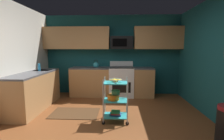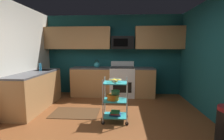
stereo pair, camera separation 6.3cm
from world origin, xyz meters
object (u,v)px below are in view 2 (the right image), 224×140
dish_soap_bottle (40,67)px  fruit_bowl (115,80)px  microwave (123,43)px  book_stack (115,113)px  kettle (97,65)px  mixing_bowl_small (115,92)px  oven_range (122,81)px  mixing_bowl_large (113,97)px  rolling_cart (115,100)px

dish_soap_bottle → fruit_bowl: bearing=-25.6°
microwave → book_stack: (-0.13, -1.99, -1.53)m
fruit_bowl → dish_soap_bottle: (-2.09, 1.00, 0.14)m
kettle → dish_soap_bottle: (-1.41, -0.88, 0.02)m
mixing_bowl_small → fruit_bowl: bearing=-96.7°
oven_range → mixing_bowl_large: bearing=-95.5°
book_stack → oven_range: bearing=86.0°
rolling_cart → mixing_bowl_large: (-0.05, 0.00, 0.07)m
microwave → fruit_bowl: microwave is taller
mixing_bowl_small → kettle: 2.03m
microwave → dish_soap_bottle: microwave is taller
mixing_bowl_small → kettle: (-0.68, 1.87, 0.38)m
mixing_bowl_large → fruit_bowl: bearing=0.0°
microwave → kettle: bearing=-172.4°
fruit_bowl → kettle: kettle is taller
fruit_bowl → kettle: bearing=109.8°
mixing_bowl_small → mixing_bowl_large: bearing=-164.4°
rolling_cart → mixing_bowl_large: 0.08m
book_stack → microwave: bearing=86.2°
rolling_cart → mixing_bowl_small: rolling_cart is taller
oven_range → mixing_bowl_small: bearing=-94.0°
microwave → dish_soap_bottle: size_ratio=3.50×
dish_soap_bottle → mixing_bowl_large: bearing=-26.1°
oven_range → mixing_bowl_large: (-0.18, -1.89, 0.04)m
mixing_bowl_large → book_stack: 0.35m
mixing_bowl_large → mixing_bowl_small: (0.05, 0.01, 0.10)m
book_stack → dish_soap_bottle: bearing=154.4°
mixing_bowl_small → book_stack: size_ratio=0.75×
microwave → rolling_cart: (-0.13, -1.99, -1.25)m
mixing_bowl_large → dish_soap_bottle: size_ratio=1.26×
oven_range → microwave: size_ratio=1.57×
fruit_bowl → book_stack: fruit_bowl is taller
fruit_bowl → mixing_bowl_small: bearing=83.3°
microwave → kettle: size_ratio=2.65×
oven_range → rolling_cart: bearing=-94.0°
book_stack → kettle: size_ratio=0.92×
rolling_cart → mixing_bowl_small: bearing=83.3°
mixing_bowl_small → book_stack: mixing_bowl_small is taller
rolling_cart → fruit_bowl: size_ratio=3.36×
fruit_bowl → book_stack: size_ratio=1.12×
microwave → mixing_bowl_small: (-0.13, -1.98, -1.08)m
oven_range → book_stack: 1.92m
fruit_bowl → microwave: bearing=86.2°
oven_range → fruit_bowl: size_ratio=4.04×
mixing_bowl_large → dish_soap_bottle: (-2.04, 1.00, 0.50)m
oven_range → microwave: 1.23m
oven_range → mixing_bowl_small: (-0.13, -1.88, 0.14)m
kettle → mixing_bowl_large: bearing=-71.5°
book_stack → fruit_bowl: bearing=-153.4°
rolling_cart → dish_soap_bottle: dish_soap_bottle is taller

